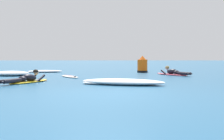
% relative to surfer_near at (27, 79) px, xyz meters
% --- Properties ---
extents(ground_plane, '(120.00, 120.00, 0.00)m').
position_rel_surfer_near_xyz_m(ground_plane, '(3.11, 6.32, -0.14)').
color(ground_plane, '#235B84').
extents(surfer_near, '(1.43, 2.58, 0.54)m').
position_rel_surfer_near_xyz_m(surfer_near, '(0.00, 0.00, 0.00)').
color(surfer_near, yellow).
rests_on(surfer_near, ground).
extents(surfer_far, '(1.66, 2.48, 0.53)m').
position_rel_surfer_near_xyz_m(surfer_far, '(6.51, 4.90, -0.01)').
color(surfer_far, '#E54C66').
rests_on(surfer_far, ground).
extents(drifting_surfboard, '(1.33, 1.97, 0.16)m').
position_rel_surfer_near_xyz_m(drifting_surfboard, '(1.17, 3.29, -0.10)').
color(drifting_surfboard, white).
rests_on(drifting_surfboard, ground).
extents(whitewater_front, '(2.27, 1.20, 0.15)m').
position_rel_surfer_near_xyz_m(whitewater_front, '(-1.03, 7.75, -0.07)').
color(whitewater_front, white).
rests_on(whitewater_front, ground).
extents(whitewater_mid_left, '(3.18, 1.82, 0.22)m').
position_rel_surfer_near_xyz_m(whitewater_mid_left, '(3.64, -0.75, -0.04)').
color(whitewater_mid_left, white).
rests_on(whitewater_mid_left, ground).
extents(whitewater_mid_right, '(1.85, 1.22, 0.26)m').
position_rel_surfer_near_xyz_m(whitewater_mid_right, '(-1.98, 4.24, -0.02)').
color(whitewater_mid_right, white).
rests_on(whitewater_mid_right, ground).
extents(channel_marker_buoy, '(0.65, 0.65, 1.05)m').
position_rel_surfer_near_xyz_m(channel_marker_buoy, '(5.10, 7.73, 0.28)').
color(channel_marker_buoy, '#EA5B0F').
rests_on(channel_marker_buoy, ground).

